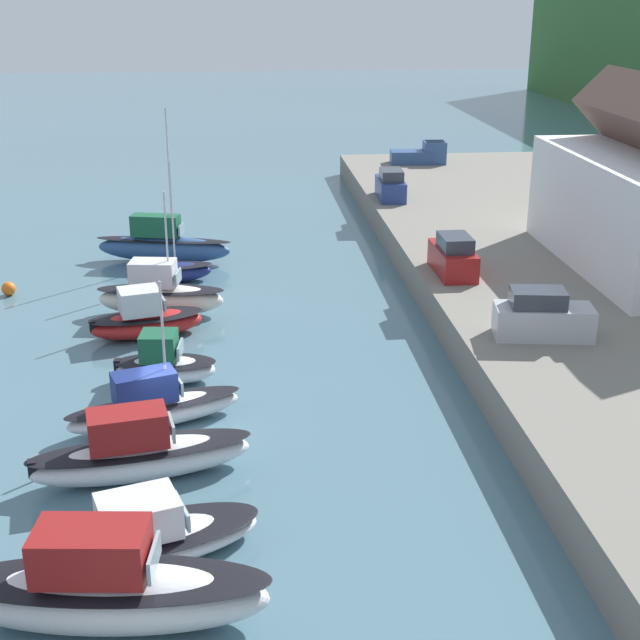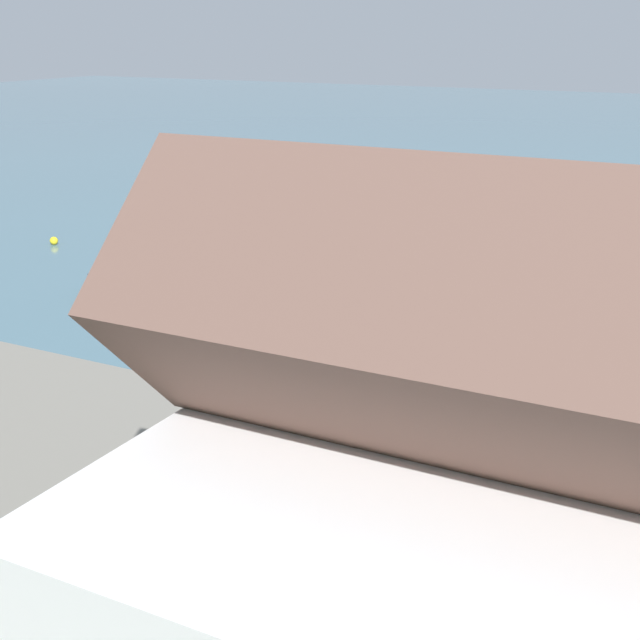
{
  "view_description": "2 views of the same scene",
  "coord_description": "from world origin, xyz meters",
  "px_view_note": "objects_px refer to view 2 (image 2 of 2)",
  "views": [
    {
      "loc": [
        31.36,
        2.61,
        16.02
      ],
      "look_at": [
        -4.49,
        6.03,
        2.61
      ],
      "focal_mm": 50.0,
      "sensor_mm": 36.0,
      "label": 1
    },
    {
      "loc": [
        -13.32,
        34.72,
        13.24
      ],
      "look_at": [
        3.26,
        3.29,
        1.45
      ],
      "focal_mm": 50.0,
      "sensor_mm": 36.0,
      "label": 2
    }
  ],
  "objects_px": {
    "moored_boat_9": "(144,274)",
    "parked_car_3": "(334,442)",
    "moored_boat_4": "(526,334)",
    "moored_boat_7": "(262,298)",
    "moored_boat_8": "(219,278)",
    "moored_boat_6": "(356,303)",
    "moored_boat_5": "(435,319)",
    "mooring_buoy_1": "(54,241)"
  },
  "relations": [
    {
      "from": "mooring_buoy_1",
      "to": "parked_car_3",
      "type": "bearing_deg",
      "value": 144.95
    },
    {
      "from": "moored_boat_9",
      "to": "parked_car_3",
      "type": "bearing_deg",
      "value": 155.72
    },
    {
      "from": "moored_boat_8",
      "to": "moored_boat_9",
      "type": "xyz_separation_m",
      "value": [
        4.51,
        0.34,
        -0.24
      ]
    },
    {
      "from": "moored_boat_4",
      "to": "moored_boat_6",
      "type": "distance_m",
      "value": 8.11
    },
    {
      "from": "moored_boat_4",
      "to": "moored_boat_6",
      "type": "relative_size",
      "value": 0.57
    },
    {
      "from": "moored_boat_4",
      "to": "moored_boat_7",
      "type": "height_order",
      "value": "moored_boat_4"
    },
    {
      "from": "moored_boat_8",
      "to": "moored_boat_9",
      "type": "relative_size",
      "value": 1.28
    },
    {
      "from": "moored_boat_4",
      "to": "moored_boat_5",
      "type": "bearing_deg",
      "value": 3.35
    },
    {
      "from": "moored_boat_4",
      "to": "moored_boat_8",
      "type": "xyz_separation_m",
      "value": [
        15.8,
        -0.36,
        0.3
      ]
    },
    {
      "from": "moored_boat_5",
      "to": "moored_boat_9",
      "type": "distance_m",
      "value": 16.17
    },
    {
      "from": "parked_car_3",
      "to": "moored_boat_7",
      "type": "bearing_deg",
      "value": -44.71
    },
    {
      "from": "moored_boat_8",
      "to": "parked_car_3",
      "type": "relative_size",
      "value": 1.99
    },
    {
      "from": "moored_boat_7",
      "to": "mooring_buoy_1",
      "type": "distance_m",
      "value": 19.8
    },
    {
      "from": "moored_boat_5",
      "to": "parked_car_3",
      "type": "xyz_separation_m",
      "value": [
        -3.37,
        16.5,
        1.88
      ]
    },
    {
      "from": "mooring_buoy_1",
      "to": "moored_boat_5",
      "type": "bearing_deg",
      "value": 169.27
    },
    {
      "from": "moored_boat_5",
      "to": "parked_car_3",
      "type": "distance_m",
      "value": 16.95
    },
    {
      "from": "parked_car_3",
      "to": "moored_boat_5",
      "type": "bearing_deg",
      "value": -70.22
    },
    {
      "from": "moored_boat_5",
      "to": "moored_boat_7",
      "type": "xyz_separation_m",
      "value": [
        8.67,
        0.55,
        -0.11
      ]
    },
    {
      "from": "moored_boat_6",
      "to": "moored_boat_9",
      "type": "height_order",
      "value": "moored_boat_6"
    },
    {
      "from": "moored_boat_9",
      "to": "moored_boat_5",
      "type": "bearing_deg",
      "value": -163.86
    },
    {
      "from": "moored_boat_5",
      "to": "moored_boat_7",
      "type": "distance_m",
      "value": 8.69
    },
    {
      "from": "moored_boat_6",
      "to": "moored_boat_9",
      "type": "bearing_deg",
      "value": -9.77
    },
    {
      "from": "moored_boat_8",
      "to": "moored_boat_9",
      "type": "bearing_deg",
      "value": 10.05
    },
    {
      "from": "moored_boat_6",
      "to": "moored_boat_9",
      "type": "distance_m",
      "value": 12.21
    },
    {
      "from": "moored_boat_6",
      "to": "parked_car_3",
      "type": "xyz_separation_m",
      "value": [
        -7.32,
        16.66,
        1.77
      ]
    },
    {
      "from": "moored_boat_4",
      "to": "mooring_buoy_1",
      "type": "height_order",
      "value": "moored_boat_4"
    },
    {
      "from": "moored_boat_7",
      "to": "moored_boat_9",
      "type": "height_order",
      "value": "moored_boat_7"
    },
    {
      "from": "moored_boat_4",
      "to": "moored_boat_7",
      "type": "bearing_deg",
      "value": 7.11
    },
    {
      "from": "moored_boat_4",
      "to": "moored_boat_5",
      "type": "xyz_separation_m",
      "value": [
        4.15,
        -0.14,
        0.02
      ]
    },
    {
      "from": "parked_car_3",
      "to": "mooring_buoy_1",
      "type": "xyz_separation_m",
      "value": [
        30.98,
        -21.73,
        -2.45
      ]
    },
    {
      "from": "moored_boat_9",
      "to": "parked_car_3",
      "type": "relative_size",
      "value": 1.56
    },
    {
      "from": "moored_boat_7",
      "to": "parked_car_3",
      "type": "bearing_deg",
      "value": 108.98
    },
    {
      "from": "moored_boat_4",
      "to": "moored_boat_6",
      "type": "bearing_deg",
      "value": 3.16
    },
    {
      "from": "moored_boat_8",
      "to": "moored_boat_9",
      "type": "distance_m",
      "value": 4.53
    },
    {
      "from": "parked_car_3",
      "to": "mooring_buoy_1",
      "type": "distance_m",
      "value": 37.92
    },
    {
      "from": "moored_boat_4",
      "to": "parked_car_3",
      "type": "bearing_deg",
      "value": 92.53
    },
    {
      "from": "moored_boat_8",
      "to": "parked_car_3",
      "type": "height_order",
      "value": "parked_car_3"
    },
    {
      "from": "moored_boat_4",
      "to": "moored_boat_9",
      "type": "relative_size",
      "value": 0.67
    },
    {
      "from": "moored_boat_8",
      "to": "mooring_buoy_1",
      "type": "distance_m",
      "value": 16.75
    },
    {
      "from": "moored_boat_8",
      "to": "parked_car_3",
      "type": "bearing_deg",
      "value": 137.67
    },
    {
      "from": "moored_boat_8",
      "to": "mooring_buoy_1",
      "type": "height_order",
      "value": "moored_boat_8"
    },
    {
      "from": "moored_boat_6",
      "to": "moored_boat_9",
      "type": "xyz_separation_m",
      "value": [
        12.21,
        0.28,
        -0.07
      ]
    }
  ]
}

